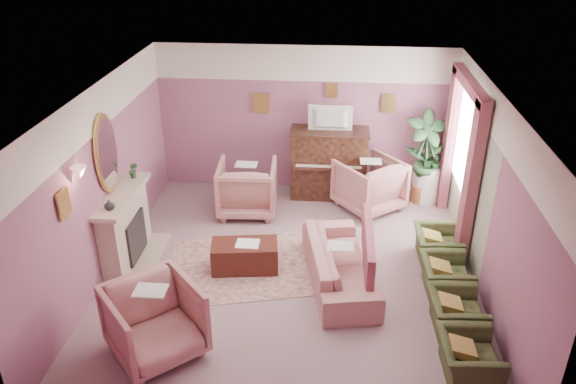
# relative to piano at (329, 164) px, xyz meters

# --- Properties ---
(floor) EXTENTS (5.50, 6.00, 0.01)m
(floor) POSITION_rel_piano_xyz_m (-0.50, -2.68, -0.65)
(floor) COLOR gray
(floor) RESTS_ON ground
(ceiling) EXTENTS (5.50, 6.00, 0.01)m
(ceiling) POSITION_rel_piano_xyz_m (-0.50, -2.68, 2.15)
(ceiling) COLOR silver
(ceiling) RESTS_ON wall_back
(wall_back) EXTENTS (5.50, 0.02, 2.80)m
(wall_back) POSITION_rel_piano_xyz_m (-0.50, 0.32, 0.75)
(wall_back) COLOR #784E69
(wall_back) RESTS_ON floor
(wall_front) EXTENTS (5.50, 0.02, 2.80)m
(wall_front) POSITION_rel_piano_xyz_m (-0.50, -5.68, 0.75)
(wall_front) COLOR #784E69
(wall_front) RESTS_ON floor
(wall_left) EXTENTS (0.02, 6.00, 2.80)m
(wall_left) POSITION_rel_piano_xyz_m (-3.25, -2.68, 0.75)
(wall_left) COLOR #784E69
(wall_left) RESTS_ON floor
(wall_right) EXTENTS (0.02, 6.00, 2.80)m
(wall_right) POSITION_rel_piano_xyz_m (2.25, -2.68, 0.75)
(wall_right) COLOR #784E69
(wall_right) RESTS_ON floor
(picture_rail_band) EXTENTS (5.50, 0.01, 0.65)m
(picture_rail_band) POSITION_rel_piano_xyz_m (-0.50, 0.31, 1.82)
(picture_rail_band) COLOR white
(picture_rail_band) RESTS_ON wall_back
(stripe_panel) EXTENTS (0.01, 3.00, 2.15)m
(stripe_panel) POSITION_rel_piano_xyz_m (2.23, -1.38, 0.42)
(stripe_panel) COLOR #A3A98D
(stripe_panel) RESTS_ON wall_right
(fireplace_surround) EXTENTS (0.30, 1.40, 1.10)m
(fireplace_surround) POSITION_rel_piano_xyz_m (-3.09, -2.48, -0.10)
(fireplace_surround) COLOR #C0A792
(fireplace_surround) RESTS_ON floor
(fireplace_inset) EXTENTS (0.18, 0.72, 0.68)m
(fireplace_inset) POSITION_rel_piano_xyz_m (-2.99, -2.48, -0.25)
(fireplace_inset) COLOR #252323
(fireplace_inset) RESTS_ON floor
(fire_ember) EXTENTS (0.06, 0.54, 0.10)m
(fire_ember) POSITION_rel_piano_xyz_m (-2.95, -2.48, -0.43)
(fire_ember) COLOR #FF6504
(fire_ember) RESTS_ON floor
(mantel_shelf) EXTENTS (0.40, 1.55, 0.07)m
(mantel_shelf) POSITION_rel_piano_xyz_m (-3.06, -2.48, 0.47)
(mantel_shelf) COLOR #C0A792
(mantel_shelf) RESTS_ON fireplace_surround
(hearth) EXTENTS (0.55, 1.50, 0.02)m
(hearth) POSITION_rel_piano_xyz_m (-2.89, -2.48, -0.64)
(hearth) COLOR #C0A792
(hearth) RESTS_ON floor
(mirror_frame) EXTENTS (0.04, 0.72, 1.20)m
(mirror_frame) POSITION_rel_piano_xyz_m (-3.20, -2.48, 1.15)
(mirror_frame) COLOR tan
(mirror_frame) RESTS_ON wall_left
(mirror_glass) EXTENTS (0.01, 0.60, 1.06)m
(mirror_glass) POSITION_rel_piano_xyz_m (-3.17, -2.48, 1.15)
(mirror_glass) COLOR white
(mirror_glass) RESTS_ON wall_left
(sconce_shade) EXTENTS (0.20, 0.20, 0.16)m
(sconce_shade) POSITION_rel_piano_xyz_m (-3.12, -3.53, 1.33)
(sconce_shade) COLOR #E8A58B
(sconce_shade) RESTS_ON wall_left
(piano) EXTENTS (1.40, 0.60, 1.30)m
(piano) POSITION_rel_piano_xyz_m (0.00, 0.00, 0.00)
(piano) COLOR #381E14
(piano) RESTS_ON floor
(piano_keyshelf) EXTENTS (1.30, 0.12, 0.06)m
(piano_keyshelf) POSITION_rel_piano_xyz_m (-0.00, -0.35, 0.07)
(piano_keyshelf) COLOR #381E14
(piano_keyshelf) RESTS_ON piano
(piano_keys) EXTENTS (1.20, 0.08, 0.02)m
(piano_keys) POSITION_rel_piano_xyz_m (0.00, -0.35, 0.11)
(piano_keys) COLOR beige
(piano_keys) RESTS_ON piano
(piano_top) EXTENTS (1.45, 0.65, 0.04)m
(piano_top) POSITION_rel_piano_xyz_m (0.00, 0.00, 0.66)
(piano_top) COLOR #381E14
(piano_top) RESTS_ON piano
(television) EXTENTS (0.80, 0.12, 0.48)m
(television) POSITION_rel_piano_xyz_m (0.00, -0.05, 0.95)
(television) COLOR #252323
(television) RESTS_ON piano
(print_back_left) EXTENTS (0.30, 0.03, 0.38)m
(print_back_left) POSITION_rel_piano_xyz_m (-1.30, 0.28, 1.07)
(print_back_left) COLOR tan
(print_back_left) RESTS_ON wall_back
(print_back_right) EXTENTS (0.26, 0.03, 0.34)m
(print_back_right) POSITION_rel_piano_xyz_m (1.05, 0.28, 1.13)
(print_back_right) COLOR tan
(print_back_right) RESTS_ON wall_back
(print_back_mid) EXTENTS (0.22, 0.03, 0.26)m
(print_back_mid) POSITION_rel_piano_xyz_m (0.00, 0.28, 1.35)
(print_back_mid) COLOR tan
(print_back_mid) RESTS_ON wall_back
(print_left_wall) EXTENTS (0.03, 0.28, 0.36)m
(print_left_wall) POSITION_rel_piano_xyz_m (-3.21, -3.88, 1.07)
(print_left_wall) COLOR tan
(print_left_wall) RESTS_ON wall_left
(window_blind) EXTENTS (0.03, 1.40, 1.80)m
(window_blind) POSITION_rel_piano_xyz_m (2.20, -1.13, 1.05)
(window_blind) COLOR white
(window_blind) RESTS_ON wall_right
(curtain_left) EXTENTS (0.16, 0.34, 2.60)m
(curtain_left) POSITION_rel_piano_xyz_m (2.12, -2.05, 0.65)
(curtain_left) COLOR #934450
(curtain_left) RESTS_ON floor
(curtain_right) EXTENTS (0.16, 0.34, 2.60)m
(curtain_right) POSITION_rel_piano_xyz_m (2.12, -0.21, 0.65)
(curtain_right) COLOR #934450
(curtain_right) RESTS_ON floor
(pelmet) EXTENTS (0.16, 2.20, 0.16)m
(pelmet) POSITION_rel_piano_xyz_m (2.12, -1.13, 1.91)
(pelmet) COLOR #934450
(pelmet) RESTS_ON wall_right
(mantel_plant) EXTENTS (0.16, 0.16, 0.28)m
(mantel_plant) POSITION_rel_piano_xyz_m (-3.05, -1.93, 0.64)
(mantel_plant) COLOR #28512A
(mantel_plant) RESTS_ON mantel_shelf
(mantel_vase) EXTENTS (0.16, 0.16, 0.16)m
(mantel_vase) POSITION_rel_piano_xyz_m (-3.05, -2.98, 0.58)
(mantel_vase) COLOR white
(mantel_vase) RESTS_ON mantel_shelf
(area_rug) EXTENTS (2.86, 2.35, 0.01)m
(area_rug) POSITION_rel_piano_xyz_m (-1.08, -2.52, -0.64)
(area_rug) COLOR #A87B72
(area_rug) RESTS_ON floor
(coffee_table) EXTENTS (1.06, 0.63, 0.45)m
(coffee_table) POSITION_rel_piano_xyz_m (-1.21, -2.60, -0.43)
(coffee_table) COLOR #441B14
(coffee_table) RESTS_ON floor
(table_paper) EXTENTS (0.35, 0.28, 0.01)m
(table_paper) POSITION_rel_piano_xyz_m (-1.16, -2.60, -0.20)
(table_paper) COLOR white
(table_paper) RESTS_ON coffee_table
(sofa) EXTENTS (0.71, 2.14, 0.86)m
(sofa) POSITION_rel_piano_xyz_m (0.23, -2.81, -0.22)
(sofa) COLOR tan
(sofa) RESTS_ON floor
(sofa_throw) EXTENTS (0.11, 1.62, 0.59)m
(sofa_throw) POSITION_rel_piano_xyz_m (0.63, -2.81, -0.05)
(sofa_throw) COLOR #934450
(sofa_throw) RESTS_ON sofa
(floral_armchair_left) EXTENTS (1.01, 1.01, 1.06)m
(floral_armchair_left) POSITION_rel_piano_xyz_m (-1.44, -0.79, -0.12)
(floral_armchair_left) COLOR tan
(floral_armchair_left) RESTS_ON floor
(floral_armchair_right) EXTENTS (1.01, 1.01, 1.06)m
(floral_armchair_right) POSITION_rel_piano_xyz_m (0.75, -0.46, -0.12)
(floral_armchair_right) COLOR tan
(floral_armchair_right) RESTS_ON floor
(floral_armchair_front) EXTENTS (1.01, 1.01, 1.06)m
(floral_armchair_front) POSITION_rel_piano_xyz_m (-2.02, -4.50, -0.12)
(floral_armchair_front) COLOR tan
(floral_armchair_front) RESTS_ON floor
(olive_chair_a) EXTENTS (0.55, 0.79, 0.68)m
(olive_chair_a) POSITION_rel_piano_xyz_m (1.74, -4.57, -0.31)
(olive_chair_a) COLOR #394322
(olive_chair_a) RESTS_ON floor
(olive_chair_b) EXTENTS (0.55, 0.79, 0.68)m
(olive_chair_b) POSITION_rel_piano_xyz_m (1.74, -3.75, -0.31)
(olive_chair_b) COLOR #394322
(olive_chair_b) RESTS_ON floor
(olive_chair_c) EXTENTS (0.55, 0.79, 0.68)m
(olive_chair_c) POSITION_rel_piano_xyz_m (1.74, -2.93, -0.31)
(olive_chair_c) COLOR #394322
(olive_chair_c) RESTS_ON floor
(olive_chair_d) EXTENTS (0.55, 0.79, 0.68)m
(olive_chair_d) POSITION_rel_piano_xyz_m (1.74, -2.11, -0.31)
(olive_chair_d) COLOR #394322
(olive_chair_d) RESTS_ON floor
(side_table) EXTENTS (0.52, 0.52, 0.70)m
(side_table) POSITION_rel_piano_xyz_m (1.84, -0.04, -0.30)
(side_table) COLOR silver
(side_table) RESTS_ON floor
(side_plant_big) EXTENTS (0.30, 0.30, 0.34)m
(side_plant_big) POSITION_rel_piano_xyz_m (1.84, -0.04, 0.22)
(side_plant_big) COLOR #28512A
(side_plant_big) RESTS_ON side_table
(side_plant_small) EXTENTS (0.16, 0.16, 0.28)m
(side_plant_small) POSITION_rel_piano_xyz_m (1.96, -0.14, 0.19)
(side_plant_small) COLOR #28512A
(side_plant_small) RESTS_ON side_table
(palm_pot) EXTENTS (0.34, 0.34, 0.34)m
(palm_pot) POSITION_rel_piano_xyz_m (1.74, -0.11, -0.48)
(palm_pot) COLOR #AB6233
(palm_pot) RESTS_ON floor
(palm_plant) EXTENTS (0.76, 0.76, 1.44)m
(palm_plant) POSITION_rel_piano_xyz_m (1.74, -0.11, 0.41)
(palm_plant) COLOR #28512A
(palm_plant) RESTS_ON palm_pot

